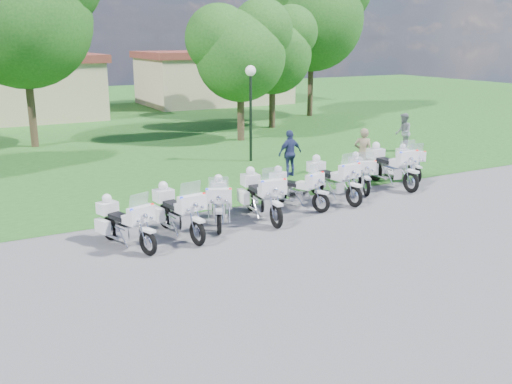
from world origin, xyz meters
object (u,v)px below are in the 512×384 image
motorcycle_4 (296,188)px  motorcycle_6 (360,172)px  motorcycle_2 (219,201)px  bystander_a (363,153)px  motorcycle_3 (261,195)px  motorcycle_5 (332,179)px  motorcycle_8 (409,162)px  lamp_post (251,89)px  motorcycle_1 (177,211)px  motorcycle_0 (124,222)px  motorcycle_7 (390,165)px  bystander_b (403,133)px  bystander_c (290,153)px

motorcycle_4 → motorcycle_6: (3.12, 0.78, -0.01)m
motorcycle_2 → bystander_a: size_ratio=1.14×
motorcycle_3 → motorcycle_6: size_ratio=1.23×
motorcycle_3 → motorcycle_5: (2.97, 0.62, -0.00)m
motorcycle_2 → motorcycle_8: (8.62, 1.61, -0.04)m
motorcycle_4 → lamp_post: 7.45m
lamp_post → motorcycle_6: bearing=-79.4°
motorcycle_1 → motorcycle_2: (1.40, 0.41, -0.04)m
motorcycle_0 → motorcycle_5: bearing=169.0°
motorcycle_1 → bystander_a: (8.49, 2.85, 0.26)m
motorcycle_0 → lamp_post: lamp_post is taller
motorcycle_1 → motorcycle_6: bearing=-176.9°
motorcycle_2 → motorcycle_3: (1.29, -0.14, 0.06)m
motorcycle_5 → motorcycle_7: bearing=-177.1°
motorcycle_5 → bystander_b: size_ratio=1.40×
motorcycle_0 → bystander_a: bystander_a is taller
motorcycle_4 → bystander_a: bearing=-176.4°
motorcycle_7 → motorcycle_6: bearing=-3.3°
motorcycle_2 → motorcycle_3: 1.30m
motorcycle_5 → motorcycle_8: bearing=-172.5°
motorcycle_4 → bystander_a: size_ratio=1.12×
motorcycle_6 → motorcycle_7: size_ratio=0.77×
motorcycle_3 → motorcycle_8: 7.54m
motorcycle_7 → bystander_a: (-0.06, 1.45, 0.19)m
bystander_b → bystander_c: bearing=-38.8°
motorcycle_1 → bystander_a: size_ratio=1.29×
motorcycle_2 → bystander_c: size_ratio=1.20×
motorcycle_4 → lamp_post: size_ratio=0.52×
motorcycle_8 → motorcycle_7: bearing=44.2°
motorcycle_1 → motorcycle_2: size_ratio=1.13×
motorcycle_0 → motorcycle_8: size_ratio=1.08×
lamp_post → bystander_c: (0.01, -3.16, -2.16)m
motorcycle_0 → motorcycle_4: motorcycle_0 is taller
motorcycle_2 → motorcycle_8: size_ratio=1.05×
motorcycle_4 → bystander_c: bearing=-141.9°
motorcycle_5 → bystander_a: bearing=-152.4°
bystander_b → motorcycle_3: bearing=-23.7°
bystander_a → motorcycle_7: bearing=134.9°
motorcycle_1 → motorcycle_4: (4.17, 0.71, -0.06)m
bystander_b → motorcycle_2: bearing=-26.9°
motorcycle_7 → motorcycle_8: size_ratio=1.30×
motorcycle_2 → motorcycle_6: motorcycle_2 is taller
motorcycle_5 → motorcycle_7: 2.94m
lamp_post → bystander_b: bearing=-11.8°
motorcycle_6 → motorcycle_7: motorcycle_7 is taller
bystander_a → bystander_b: bearing=-104.9°
bystander_a → bystander_c: bystander_a is taller
motorcycle_6 → motorcycle_7: bearing=-160.5°
motorcycle_4 → bystander_a: bystander_a is taller
motorcycle_7 → bystander_a: bearing=-86.6°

